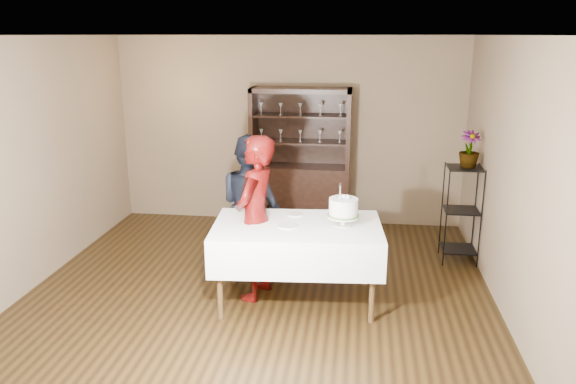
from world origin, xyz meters
The scene contains 14 objects.
floor centered at (0.00, 0.00, 0.00)m, with size 5.00×5.00×0.00m, color black.
ceiling centered at (0.00, 0.00, 2.70)m, with size 5.00×5.00×0.00m, color white.
back_wall centered at (0.00, 2.50, 1.35)m, with size 5.00×0.02×2.70m, color brown.
wall_left centered at (-2.50, 0.00, 1.35)m, with size 0.02×5.00×2.70m, color brown.
wall_right centered at (2.50, 0.00, 1.35)m, with size 0.02×5.00×2.70m, color brown.
china_hutch centered at (0.20, 2.25, 0.66)m, with size 1.40×0.48×2.00m.
plant_etagere centered at (2.28, 1.20, 0.65)m, with size 0.42×0.42×1.20m.
cake_table centered at (0.43, -0.17, 0.65)m, with size 1.77×1.17×0.85m.
woman centered at (-0.01, -0.08, 0.87)m, with size 0.63×0.42×1.74m, color #3B0505.
man centered at (-0.19, 0.53, 0.82)m, with size 0.80×0.62×1.64m, color black.
cake centered at (0.89, -0.14, 1.03)m, with size 0.37×0.37×0.45m.
plate_near centered at (0.34, -0.24, 0.86)m, with size 0.21×0.21×0.01m, color silver.
plate_far centered at (0.37, 0.14, 0.86)m, with size 0.18×0.18×0.01m, color silver.
potted_plant centered at (2.32, 1.21, 1.40)m, with size 0.24×0.24×0.43m, color #4A7437.
Camera 1 is at (1.03, -5.51, 2.71)m, focal length 35.00 mm.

